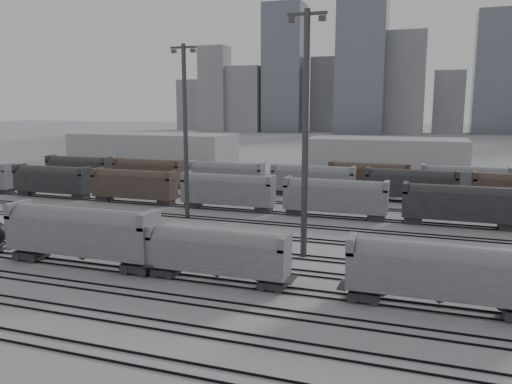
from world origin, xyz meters
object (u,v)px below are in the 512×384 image
(hopper_car_b, at_px, (217,251))
(hopper_car_c, at_px, (441,271))
(hopper_car_a, at_px, (81,231))
(light_mast_c, at_px, (305,130))

(hopper_car_b, bearing_deg, hopper_car_c, 0.00)
(hopper_car_a, relative_size, hopper_car_b, 1.23)
(hopper_car_c, bearing_deg, hopper_car_a, -180.00)
(hopper_car_b, height_order, light_mast_c, light_mast_c)
(hopper_car_a, xyz_separation_m, hopper_car_b, (14.95, 0.00, -0.68))
(hopper_car_a, relative_size, hopper_car_c, 1.12)
(hopper_car_a, xyz_separation_m, light_mast_c, (20.52, 10.56, 10.00))
(hopper_car_b, bearing_deg, light_mast_c, 62.19)
(hopper_car_b, relative_size, light_mast_c, 0.53)
(hopper_car_a, relative_size, light_mast_c, 0.64)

